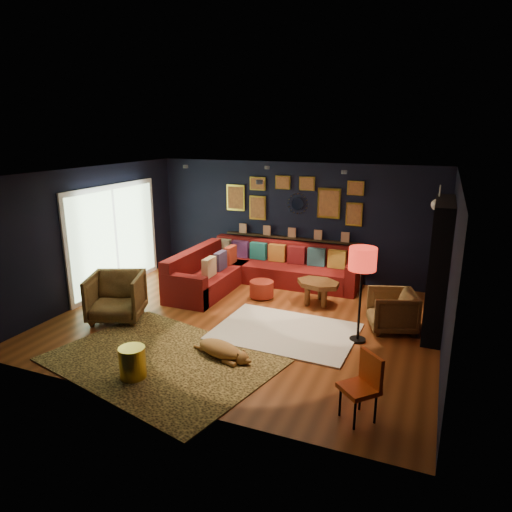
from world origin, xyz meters
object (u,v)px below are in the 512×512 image
at_px(coffee_table, 318,286).
at_px(orange_chair, 364,382).
at_px(armchair_right, 392,309).
at_px(gold_stool, 133,363).
at_px(floor_lamp, 362,263).
at_px(pouf, 262,289).
at_px(dog, 220,346).
at_px(armchair_left, 116,295).
at_px(sectional, 252,271).

xyz_separation_m(coffee_table, orange_chair, (1.41, -3.32, 0.10)).
bearing_deg(armchair_right, gold_stool, -64.54).
relative_size(armchair_right, floor_lamp, 0.49).
xyz_separation_m(pouf, dog, (0.35, -2.56, -0.01)).
height_order(armchair_left, orange_chair, armchair_left).
height_order(pouf, orange_chair, orange_chair).
relative_size(coffee_table, armchair_left, 1.11).
bearing_deg(armchair_left, sectional, 37.04).
bearing_deg(gold_stool, armchair_left, 133.99).
distance_m(sectional, coffee_table, 1.71).
xyz_separation_m(armchair_left, armchair_right, (4.59, 1.39, -0.08)).
bearing_deg(sectional, gold_stool, -90.23).
xyz_separation_m(sectional, orange_chair, (3.03, -3.88, 0.16)).
distance_m(pouf, dog, 2.58).
bearing_deg(coffee_table, armchair_left, -146.97).
bearing_deg(sectional, pouf, -53.06).
bearing_deg(orange_chair, armchair_right, 132.76).
xyz_separation_m(gold_stool, dog, (0.84, 0.97, -0.04)).
bearing_deg(pouf, orange_chair, -51.85).
height_order(pouf, floor_lamp, floor_lamp).
xyz_separation_m(sectional, armchair_right, (3.06, -1.21, 0.05)).
height_order(sectional, gold_stool, sectional).
distance_m(pouf, orange_chair, 4.14).
bearing_deg(dog, armchair_right, 56.87).
distance_m(coffee_table, gold_stool, 3.96).
bearing_deg(sectional, floor_lamp, -35.34).
bearing_deg(pouf, armchair_right, -12.56).
xyz_separation_m(orange_chair, dog, (-2.21, 0.69, -0.29)).
distance_m(gold_stool, floor_lamp, 3.66).
xyz_separation_m(pouf, floor_lamp, (2.15, -1.23, 1.11)).
relative_size(gold_stool, dog, 0.43).
distance_m(armchair_left, floor_lamp, 4.29).
bearing_deg(floor_lamp, dog, -143.46).
height_order(coffee_table, armchair_right, armchair_right).
bearing_deg(sectional, orange_chair, -52.05).
relative_size(coffee_table, floor_lamp, 0.66).
xyz_separation_m(pouf, armchair_left, (-2.00, -1.97, 0.27)).
bearing_deg(pouf, dog, -82.31).
bearing_deg(armchair_left, floor_lamp, -12.45).
bearing_deg(armchair_right, armchair_left, -91.45).
distance_m(armchair_left, orange_chair, 4.73).
bearing_deg(orange_chair, gold_stool, -131.30).
height_order(sectional, armchair_left, armchair_left).
xyz_separation_m(armchair_left, dog, (2.34, -0.59, -0.28)).
xyz_separation_m(sectional, floor_lamp, (2.62, -1.86, 0.98)).
distance_m(pouf, gold_stool, 3.56).
bearing_deg(dog, armchair_left, -178.85).
distance_m(coffee_table, armchair_right, 1.59).
relative_size(pouf, floor_lamp, 0.31).
height_order(coffee_table, orange_chair, orange_chair).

